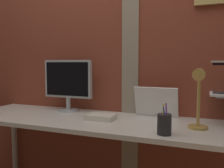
{
  "coord_description": "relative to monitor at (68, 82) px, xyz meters",
  "views": [
    {
      "loc": [
        0.8,
        -1.53,
        1.17
      ],
      "look_at": [
        0.14,
        0.16,
        1.01
      ],
      "focal_mm": 39.43,
      "sensor_mm": 36.0,
      "label": 1
    }
  ],
  "objects": [
    {
      "name": "desk_lamp",
      "position": [
        1.04,
        -0.24,
        -0.02
      ],
      "size": [
        0.12,
        0.2,
        0.37
      ],
      "color": "tan",
      "rests_on": "desk"
    },
    {
      "name": "monitor",
      "position": [
        0.0,
        0.0,
        0.0
      ],
      "size": [
        0.43,
        0.18,
        0.43
      ],
      "color": "#ADB2B7",
      "rests_on": "desk"
    },
    {
      "name": "brick_wall_back",
      "position": [
        0.3,
        0.18,
        0.33
      ],
      "size": [
        3.35,
        0.16,
        2.68
      ],
      "color": "brown",
      "rests_on": "ground_plane"
    },
    {
      "name": "paper_clutter_stack",
      "position": [
        0.39,
        -0.19,
        -0.23
      ],
      "size": [
        0.2,
        0.14,
        0.04
      ],
      "primitive_type": "cube",
      "rotation": [
        0.0,
        0.0,
        0.01
      ],
      "color": "silver",
      "rests_on": "desk"
    },
    {
      "name": "whiteboard_panel",
      "position": [
        0.74,
        0.04,
        -0.14
      ],
      "size": [
        0.32,
        0.09,
        0.23
      ],
      "primitive_type": "cube",
      "rotation": [
        0.31,
        0.0,
        0.0
      ],
      "color": "white",
      "rests_on": "desk"
    },
    {
      "name": "desk",
      "position": [
        0.43,
        -0.19,
        -0.32
      ],
      "size": [
        2.29,
        0.62,
        0.76
      ],
      "color": "silver",
      "rests_on": "ground_plane"
    },
    {
      "name": "pen_cup",
      "position": [
        0.87,
        -0.4,
        -0.19
      ],
      "size": [
        0.08,
        0.08,
        0.18
      ],
      "color": "#262628",
      "rests_on": "desk"
    }
  ]
}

